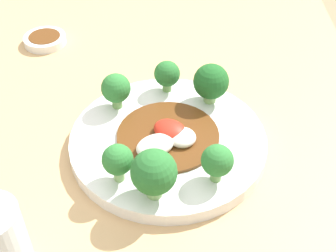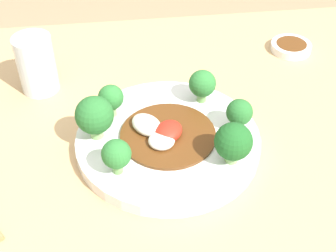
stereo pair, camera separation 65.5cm
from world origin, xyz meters
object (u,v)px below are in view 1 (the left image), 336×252
Objects in this scene: broccoli_southeast at (211,82)px; stirfry_center at (168,137)px; broccoli_northwest at (118,160)px; broccoli_northeast at (116,89)px; broccoli_west at (154,173)px; broccoli_southwest at (217,161)px; sauce_dish at (45,39)px; broccoli_east at (167,74)px; plate at (168,142)px.

broccoli_southeast reaches higher than stirfry_center.
broccoli_northwest is at bearing 143.04° from broccoli_southeast.
broccoli_northeast is 0.15m from broccoli_northwest.
broccoli_northwest is 0.05m from broccoli_west.
broccoli_southwest is at bearing -135.51° from broccoli_northeast.
sauce_dish is at bearing 40.10° from stirfry_center.
broccoli_northeast is 0.82× the size of broccoli_west.
broccoli_southeast is 0.11m from stirfry_center.
broccoli_southwest is 0.70× the size of sauce_dish.
stirfry_center is at bearing -133.23° from broccoli_northeast.
broccoli_southeast is at bearing -111.04° from broccoli_east.
broccoli_southeast is 0.44× the size of stirfry_center.
broccoli_southeast is at bearing -122.58° from sauce_dish.
broccoli_northeast is at bearing -142.61° from sauce_dish.
sauce_dish is at bearing 40.47° from broccoli_southwest.
broccoli_west is (-0.03, -0.05, 0.01)m from broccoli_northwest.
broccoli_east is at bearing -125.42° from sauce_dish.
plate is at bearing 38.85° from broccoli_southwest.
plate is at bearing -2.57° from stirfry_center.
broccoli_west reaches higher than broccoli_southeast.
broccoli_west is 1.27× the size of broccoli_southwest.
broccoli_southwest reaches higher than sauce_dish.
broccoli_southeast reaches higher than broccoli_east.
broccoli_northwest reaches higher than sauce_dish.
stirfry_center is (-0.01, 0.00, 0.02)m from plate.
broccoli_west reaches higher than broccoli_northwest.
broccoli_west reaches higher than plate.
broccoli_west reaches higher than stirfry_center.
broccoli_west is (-0.17, -0.06, 0.01)m from broccoli_northeast.
broccoli_northeast is at bearing 6.92° from broccoli_northwest.
stirfry_center is 1.85× the size of sauce_dish.
broccoli_west is 0.48× the size of stirfry_center.
plate is at bearing -7.64° from broccoli_west.
stirfry_center is (-0.12, -0.00, -0.02)m from broccoli_east.
broccoli_southwest is at bearing -70.33° from broccoli_west.
broccoli_northwest is 1.01× the size of broccoli_southwest.
broccoli_southeast is 0.20m from broccoli_west.
broccoli_west reaches higher than broccoli_northeast.
broccoli_east is 0.20m from broccoli_southwest.
broccoli_southeast reaches higher than broccoli_southwest.
plate is at bearing -36.85° from broccoli_northwest.
broccoli_northeast is at bearing 119.78° from broccoli_east.
broccoli_northwest reaches higher than plate.
broccoli_southeast is (0.16, -0.12, 0.00)m from broccoli_northwest.
broccoli_east is 0.22m from broccoli_west.
broccoli_east is 0.75× the size of broccoli_west.
broccoli_east is 0.95× the size of broccoli_southwest.
broccoli_east is 0.66× the size of sauce_dish.
broccoli_southeast reaches higher than broccoli_northeast.
broccoli_northwest is 0.21m from broccoli_southeast.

